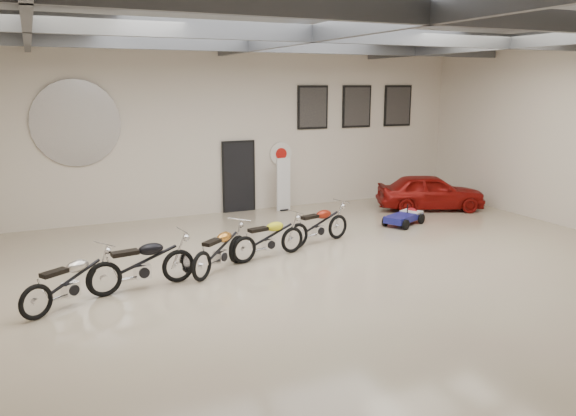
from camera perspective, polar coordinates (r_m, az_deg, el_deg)
name	(u,v)px	position (r m, az deg, el deg)	size (l,w,h in m)	color
floor	(312,271)	(11.80, 2.41, -6.37)	(16.00, 12.00, 0.01)	tan
ceiling	(314,20)	(11.24, 2.66, 18.54)	(16.00, 12.00, 0.01)	gray
back_wall	(221,130)	(16.80, -6.82, 7.91)	(16.00, 0.02, 5.00)	beige
ceiling_beams	(314,34)	(11.21, 2.65, 17.27)	(15.80, 11.80, 0.32)	#4E5055
door	(239,177)	(17.08, -5.05, 3.12)	(0.92, 0.08, 2.10)	black
logo_plaque	(76,123)	(15.98, -20.73, 8.05)	(2.30, 0.06, 1.16)	silver
poster_left	(313,107)	(17.86, 2.52, 10.18)	(1.05, 0.08, 1.35)	black
poster_mid	(357,107)	(18.63, 6.99, 10.19)	(1.05, 0.08, 1.35)	black
poster_right	(398,106)	(19.51, 11.08, 10.15)	(1.05, 0.08, 1.35)	black
oil_sign	(281,154)	(17.49, -0.74, 5.54)	(0.72, 0.10, 0.72)	white
banner_stand	(283,183)	(17.17, -0.46, 2.55)	(0.46, 0.19, 1.71)	white
motorcycle_silver	(70,280)	(10.50, -21.29, -6.84)	(1.88, 0.58, 0.98)	silver
motorcycle_black	(142,262)	(10.96, -14.62, -5.35)	(2.04, 0.63, 1.06)	silver
motorcycle_gold	(220,249)	(11.69, -6.92, -4.13)	(1.88, 0.58, 0.98)	silver
motorcycle_yellow	(269,237)	(12.52, -1.97, -2.94)	(1.87, 0.58, 0.97)	silver
motorcycle_red	(318,224)	(13.65, 3.10, -1.61)	(1.90, 0.59, 0.99)	silver
go_kart	(406,214)	(15.92, 11.92, -0.60)	(1.57, 0.71, 0.57)	navy
vintage_car	(430,192)	(17.92, 14.27, 1.61)	(3.25, 1.31, 1.11)	maroon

